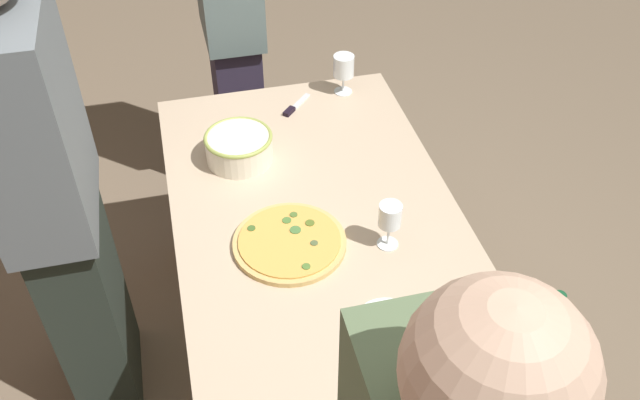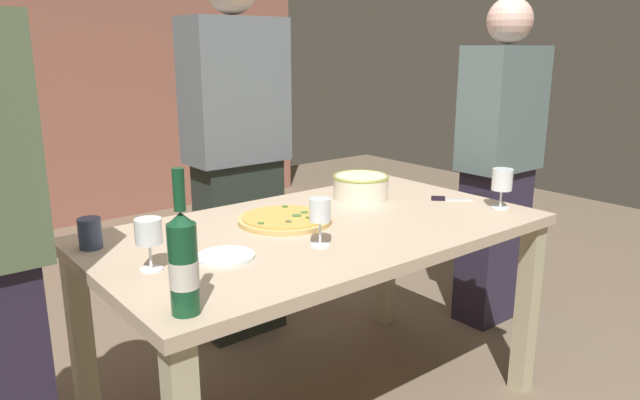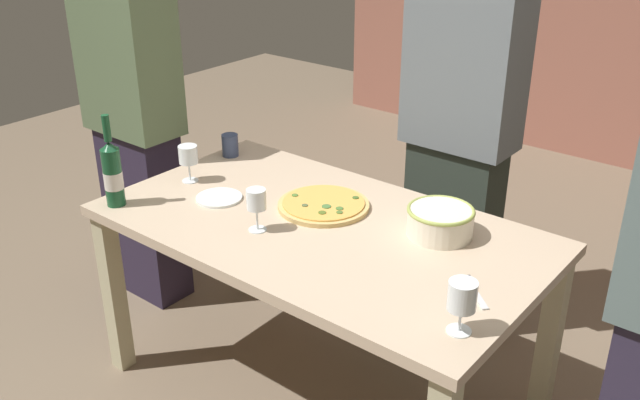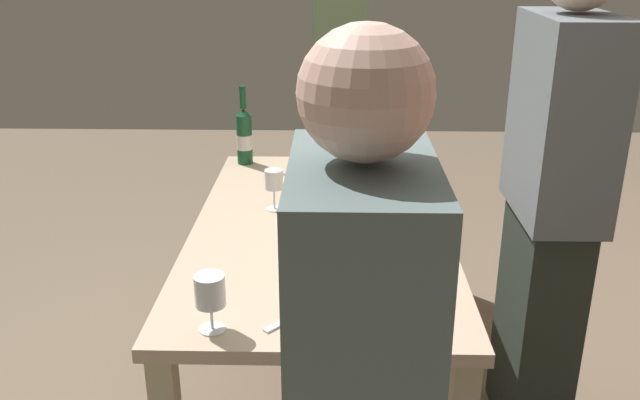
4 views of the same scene
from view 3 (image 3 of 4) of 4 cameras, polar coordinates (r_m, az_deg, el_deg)
name	(u,v)px [view 3 (image 3 of 4)]	position (r m, az deg, el deg)	size (l,w,h in m)	color
ground_plane	(320,389)	(2.95, 0.00, -14.98)	(8.00, 8.00, 0.00)	#72614D
dining_table	(320,246)	(2.57, 0.00, -3.76)	(1.60, 0.90, 0.75)	#C3A98D
pizza	(323,205)	(2.64, 0.28, -0.39)	(0.34, 0.34, 0.03)	tan
serving_bowl	(440,221)	(2.46, 9.66, -1.65)	(0.23, 0.23, 0.10)	#EDE4CB
wine_bottle	(113,173)	(2.73, -16.37, 2.12)	(0.07, 0.07, 0.35)	#144828
wine_glass_near_pizza	(462,298)	(1.95, 11.37, -7.78)	(0.08, 0.08, 0.16)	white
wine_glass_by_bottle	(256,201)	(2.44, -5.15, -0.07)	(0.07, 0.07, 0.16)	white
wine_glass_far_left	(188,156)	(2.88, -10.57, 3.47)	(0.08, 0.08, 0.15)	white
cup_amber	(230,145)	(3.13, -7.25, 4.40)	(0.07, 0.07, 0.10)	#344062
side_plate	(219,198)	(2.74, -8.13, 0.18)	(0.18, 0.18, 0.01)	white
pizza_knife	(473,288)	(2.20, 12.21, -6.96)	(0.14, 0.13, 0.02)	silver
person_host	(459,139)	(3.01, 11.15, 4.86)	(0.45, 0.24, 1.73)	#262F28
person_guest_left	(135,126)	(3.29, -14.70, 5.83)	(0.44, 0.24, 1.69)	#271F33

